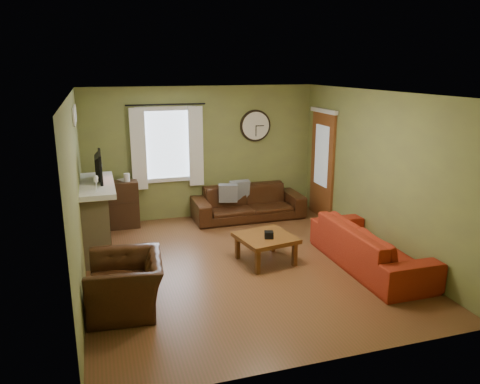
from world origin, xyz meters
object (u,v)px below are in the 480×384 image
object	(u,v)px
bookshelf	(118,205)
sofa_red	(370,246)
armchair	(126,284)
coffee_table	(265,249)
sofa_brown	(248,203)

from	to	relation	value
bookshelf	sofa_red	size ratio (longest dim) A/B	0.39
armchair	sofa_red	bearing A→B (deg)	98.19
sofa_red	coffee_table	world-z (taller)	sofa_red
sofa_red	bookshelf	bearing A→B (deg)	49.95
bookshelf	sofa_red	xyz separation A→B (m)	(3.53, -2.97, -0.11)
sofa_brown	coffee_table	distance (m)	2.21
armchair	sofa_brown	bearing A→B (deg)	143.99
sofa_red	coffee_table	bearing A→B (deg)	66.18
coffee_table	armchair	bearing A→B (deg)	-158.52
sofa_brown	armchair	xyz separation A→B (m)	(-2.60, -3.02, 0.02)
bookshelf	sofa_brown	distance (m)	2.52
coffee_table	bookshelf	bearing A→B (deg)	131.82
bookshelf	sofa_brown	xyz separation A→B (m)	(2.51, -0.17, -0.12)
bookshelf	coffee_table	world-z (taller)	bookshelf
sofa_brown	coffee_table	xyz separation A→B (m)	(-0.43, -2.16, -0.10)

